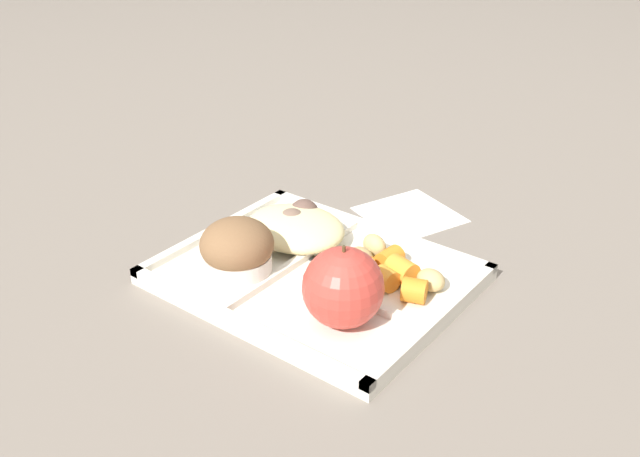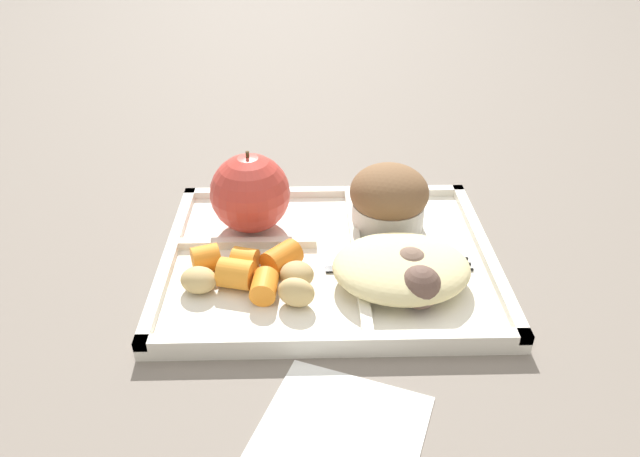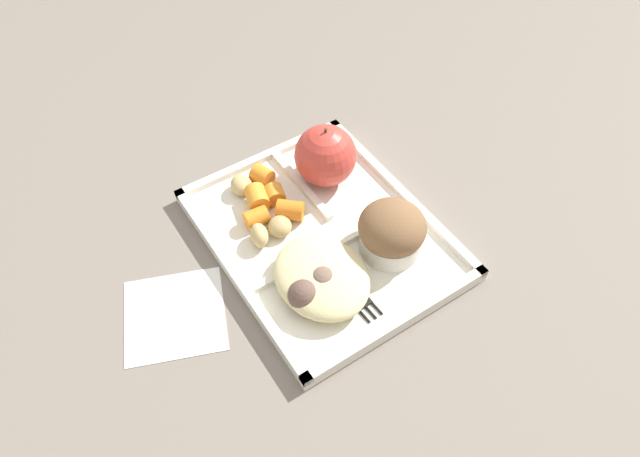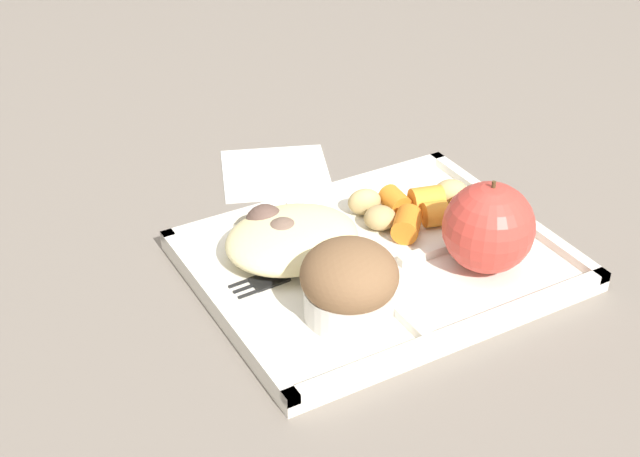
{
  "view_description": "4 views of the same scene",
  "coord_description": "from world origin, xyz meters",
  "px_view_note": "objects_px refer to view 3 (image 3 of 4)",
  "views": [
    {
      "loc": [
        -0.43,
        0.55,
        0.45
      ],
      "look_at": [
        0.01,
        -0.02,
        0.06
      ],
      "focal_mm": 40.69,
      "sensor_mm": 36.0,
      "label": 1
    },
    {
      "loc": [
        -0.02,
        -0.49,
        0.35
      ],
      "look_at": [
        -0.01,
        0.02,
        0.03
      ],
      "focal_mm": 33.52,
      "sensor_mm": 36.0,
      "label": 2
    },
    {
      "loc": [
        0.39,
        -0.26,
        0.61
      ],
      "look_at": [
        0.02,
        -0.01,
        0.05
      ],
      "focal_mm": 33.24,
      "sensor_mm": 36.0,
      "label": 3
    },
    {
      "loc": [
        0.38,
        0.57,
        0.49
      ],
      "look_at": [
        0.05,
        -0.02,
        0.05
      ],
      "focal_mm": 50.52,
      "sensor_mm": 36.0,
      "label": 4
    }
  ],
  "objects_px": {
    "green_apple": "(325,156)",
    "plastic_fork": "(344,282)",
    "lunch_tray": "(323,235)",
    "bran_muffin": "(392,231)"
  },
  "relations": [
    {
      "from": "green_apple",
      "to": "bran_muffin",
      "type": "xyz_separation_m",
      "value": [
        0.15,
        0.0,
        -0.01
      ]
    },
    {
      "from": "green_apple",
      "to": "lunch_tray",
      "type": "bearing_deg",
      "value": -35.33
    },
    {
      "from": "bran_muffin",
      "to": "plastic_fork",
      "type": "distance_m",
      "value": 0.08
    },
    {
      "from": "lunch_tray",
      "to": "bran_muffin",
      "type": "distance_m",
      "value": 0.09
    },
    {
      "from": "green_apple",
      "to": "bran_muffin",
      "type": "bearing_deg",
      "value": 0.0
    },
    {
      "from": "green_apple",
      "to": "plastic_fork",
      "type": "bearing_deg",
      "value": -26.18
    },
    {
      "from": "lunch_tray",
      "to": "plastic_fork",
      "type": "bearing_deg",
      "value": -15.1
    },
    {
      "from": "green_apple",
      "to": "plastic_fork",
      "type": "relative_size",
      "value": 0.62
    },
    {
      "from": "lunch_tray",
      "to": "green_apple",
      "type": "height_order",
      "value": "green_apple"
    },
    {
      "from": "green_apple",
      "to": "plastic_fork",
      "type": "xyz_separation_m",
      "value": [
        0.16,
        -0.08,
        -0.04
      ]
    }
  ]
}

